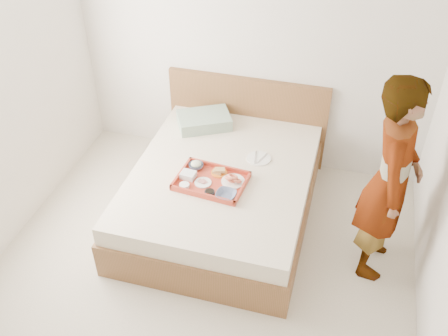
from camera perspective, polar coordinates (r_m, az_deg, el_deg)
name	(u,v)px	position (r m, az deg, el deg)	size (l,w,h in m)	color
ground	(191,297)	(4.23, -3.78, -14.29)	(3.50, 4.00, 0.01)	beige
wall_back	(252,44)	(4.94, 3.18, 13.73)	(3.50, 0.01, 2.60)	silver
bed	(222,193)	(4.69, -0.26, -2.86)	(1.65, 2.00, 0.53)	brown
headboard	(247,119)	(5.31, 2.59, 5.52)	(1.65, 0.06, 0.95)	brown
pillow	(204,120)	(5.08, -2.25, 5.37)	(0.51, 0.35, 0.12)	gray
tray	(211,181)	(4.37, -1.45, -1.44)	(0.59, 0.43, 0.05)	#B8361F
prawn_plate	(233,181)	(4.37, 1.03, -1.51)	(0.20, 0.20, 0.01)	white
navy_bowl_big	(226,195)	(4.22, 0.24, -3.02)	(0.17, 0.17, 0.04)	navy
sauce_dish	(210,193)	(4.24, -1.63, -2.80)	(0.09, 0.09, 0.03)	black
meat_plate	(203,183)	(4.36, -2.37, -1.66)	(0.15, 0.15, 0.01)	white
bread_plate	(219,173)	(4.46, -0.54, -0.53)	(0.14, 0.14, 0.01)	orange
salad_bowl	(196,166)	(4.52, -3.14, 0.24)	(0.13, 0.13, 0.04)	navy
plastic_tub	(188,175)	(4.42, -4.05, -0.79)	(0.12, 0.10, 0.05)	silver
cheese_round	(184,186)	(4.33, -4.47, -1.98)	(0.09, 0.09, 0.03)	white
dinner_plate	(259,159)	(4.66, 3.93, 1.07)	(0.22, 0.22, 0.01)	white
person	(390,181)	(4.05, 18.16, -1.43)	(0.65, 0.42, 1.77)	silver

